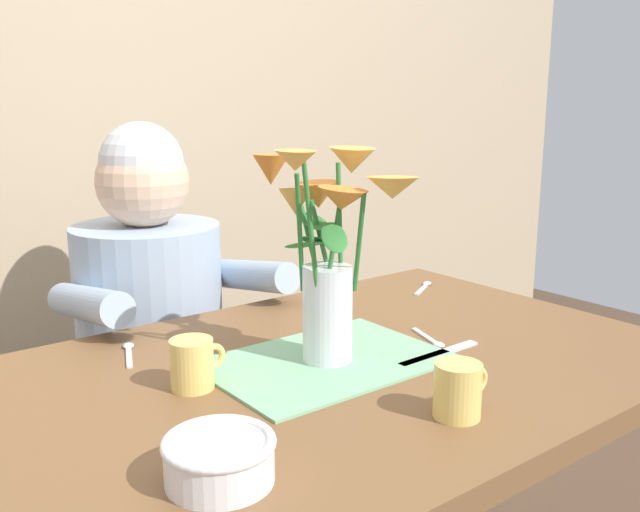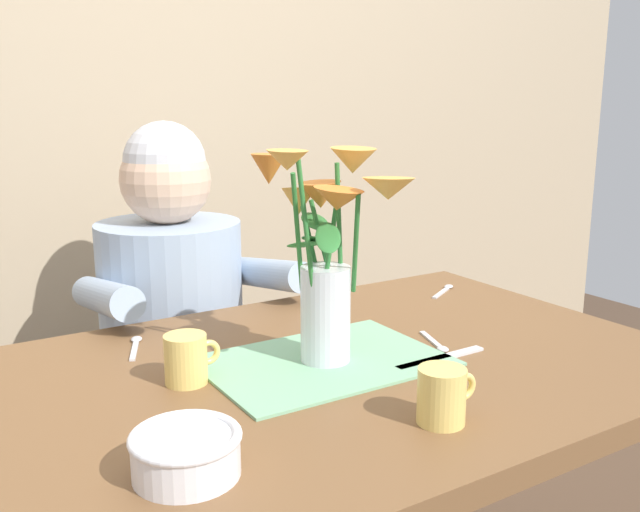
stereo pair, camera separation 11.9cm
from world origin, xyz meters
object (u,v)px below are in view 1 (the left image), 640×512
object	(u,v)px
ceramic_mug	(193,364)
ceramic_bowl	(219,458)
dinner_knife	(439,354)
coffee_cup	(460,389)
seated_person	(153,364)
flower_vase	(328,243)

from	to	relation	value
ceramic_mug	ceramic_bowl	bearing A→B (deg)	-111.63
dinner_knife	coffee_cup	distance (m)	0.24
seated_person	flower_vase	bearing A→B (deg)	-82.20
ceramic_bowl	coffee_cup	bearing A→B (deg)	-8.90
flower_vase	ceramic_bowl	size ratio (longest dim) A/B	2.71
seated_person	dinner_knife	distance (m)	0.75
seated_person	ceramic_mug	distance (m)	0.62
ceramic_bowl	ceramic_mug	bearing A→B (deg)	68.37
dinner_knife	flower_vase	bearing A→B (deg)	149.35
ceramic_bowl	dinner_knife	xyz separation A→B (m)	(0.52, 0.13, -0.03)
flower_vase	coffee_cup	world-z (taller)	flower_vase
coffee_cup	seated_person	bearing A→B (deg)	94.96
seated_person	ceramic_bowl	world-z (taller)	seated_person
dinner_knife	ceramic_mug	world-z (taller)	ceramic_mug
dinner_knife	ceramic_mug	size ratio (longest dim) A/B	2.04
coffee_cup	ceramic_mug	bearing A→B (deg)	128.37
flower_vase	ceramic_bowl	bearing A→B (deg)	-146.52
ceramic_bowl	ceramic_mug	xyz separation A→B (m)	(0.10, 0.26, 0.01)
flower_vase	ceramic_bowl	distance (m)	0.45
ceramic_bowl	coffee_cup	xyz separation A→B (m)	(0.36, -0.06, 0.01)
ceramic_bowl	dinner_knife	bearing A→B (deg)	13.82
seated_person	dinner_knife	xyz separation A→B (m)	(0.23, -0.69, 0.18)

